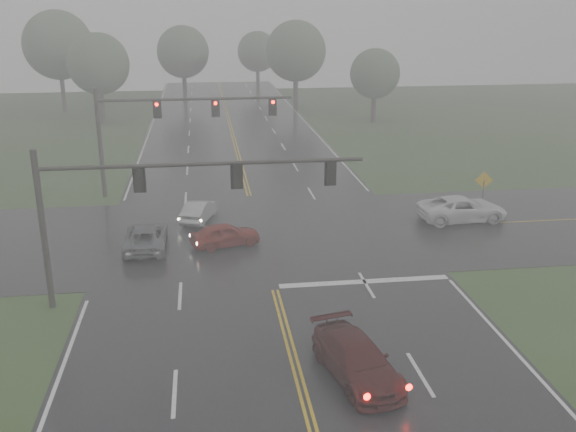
{
  "coord_description": "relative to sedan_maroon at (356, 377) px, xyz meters",
  "views": [
    {
      "loc": [
        -3.14,
        -13.86,
        13.1
      ],
      "look_at": [
        0.9,
        16.0,
        3.08
      ],
      "focal_mm": 40.0,
      "sensor_mm": 36.0,
      "label": 1
    }
  ],
  "objects": [
    {
      "name": "stop_bar",
      "position": [
        2.4,
        8.23,
        0.0
      ],
      "size": [
        8.5,
        0.5,
        0.01
      ],
      "primitive_type": "cube",
      "color": "silver",
      "rests_on": "ground"
    },
    {
      "name": "car_grey",
      "position": [
        -8.61,
        14.29,
        0.0
      ],
      "size": [
        2.27,
        4.92,
        1.37
      ],
      "primitive_type": "imported",
      "rotation": [
        0.0,
        0.0,
        3.14
      ],
      "color": "#515358",
      "rests_on": "ground"
    },
    {
      "name": "signal_gantry_far",
      "position": [
        -8.12,
        25.11,
        5.4
      ],
      "size": [
        13.57,
        0.39,
        7.69
      ],
      "color": "black",
      "rests_on": "ground"
    },
    {
      "name": "main_road",
      "position": [
        -2.1,
        13.83,
        0.0
      ],
      "size": [
        18.0,
        160.0,
        0.02
      ],
      "primitive_type": "cube",
      "color": "black",
      "rests_on": "ground"
    },
    {
      "name": "tree_e_near",
      "position": [
        14.47,
        52.06,
        5.47
      ],
      "size": [
        5.67,
        5.67,
        8.32
      ],
      "color": "#342A21",
      "rests_on": "ground"
    },
    {
      "name": "tree_ne_a",
      "position": [
        6.86,
        62.09,
        7.34
      ],
      "size": [
        7.6,
        7.6,
        11.16
      ],
      "color": "#342A21",
      "rests_on": "ground"
    },
    {
      "name": "sign_diamond_east",
      "position": [
        12.74,
        18.04,
        1.87
      ],
      "size": [
        1.14,
        0.26,
        2.77
      ],
      "rotation": [
        0.0,
        0.0,
        -0.19
      ],
      "color": "black",
      "rests_on": "ground"
    },
    {
      "name": "tree_n_mid",
      "position": [
        -7.39,
        70.56,
        6.79
      ],
      "size": [
        7.03,
        7.03,
        10.32
      ],
      "color": "#342A21",
      "rests_on": "ground"
    },
    {
      "name": "sedan_maroon",
      "position": [
        0.0,
        0.0,
        0.0
      ],
      "size": [
        3.06,
        5.32,
        1.45
      ],
      "primitive_type": "imported",
      "rotation": [
        0.0,
        0.0,
        0.22
      ],
      "color": "#370B0A",
      "rests_on": "ground"
    },
    {
      "name": "cross_street",
      "position": [
        -2.1,
        15.83,
        0.0
      ],
      "size": [
        120.0,
        14.0,
        0.02
      ],
      "primitive_type": "cube",
      "color": "black",
      "rests_on": "ground"
    },
    {
      "name": "sedan_red",
      "position": [
        -4.2,
        14.13,
        0.0
      ],
      "size": [
        4.18,
        2.55,
        1.33
      ],
      "primitive_type": "imported",
      "rotation": [
        0.0,
        0.0,
        1.84
      ],
      "color": "maroon",
      "rests_on": "ground"
    },
    {
      "name": "tree_n_far",
      "position": [
        3.72,
        81.38,
        5.98
      ],
      "size": [
        6.19,
        6.19,
        9.09
      ],
      "color": "#342A21",
      "rests_on": "ground"
    },
    {
      "name": "tree_nw_a",
      "position": [
        -16.44,
        55.56,
        6.62
      ],
      "size": [
        6.86,
        6.86,
        10.07
      ],
      "color": "#342A21",
      "rests_on": "ground"
    },
    {
      "name": "tree_nw_b",
      "position": [
        -22.42,
        64.56,
        8.17
      ],
      "size": [
        8.45,
        8.45,
        12.4
      ],
      "color": "#342A21",
      "rests_on": "ground"
    },
    {
      "name": "sedan_silver",
      "position": [
        -5.64,
        18.88,
        0.0
      ],
      "size": [
        2.51,
        4.13,
        1.29
      ],
      "primitive_type": "imported",
      "rotation": [
        0.0,
        0.0,
        2.82
      ],
      "color": "#97999E",
      "rests_on": "ground"
    },
    {
      "name": "signal_gantry_near",
      "position": [
        -7.83,
        7.48,
        5.15
      ],
      "size": [
        14.3,
        0.32,
        7.29
      ],
      "color": "black",
      "rests_on": "ground"
    },
    {
      "name": "pickup_white",
      "position": [
        10.8,
        16.59,
        0.0
      ],
      "size": [
        5.68,
        2.82,
        1.55
      ],
      "primitive_type": "imported",
      "rotation": [
        0.0,
        0.0,
        1.62
      ],
      "color": "silver",
      "rests_on": "ground"
    }
  ]
}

